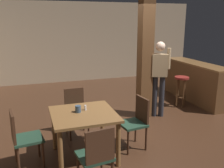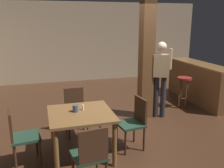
{
  "view_description": "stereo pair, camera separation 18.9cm",
  "coord_description": "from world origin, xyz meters",
  "px_view_note": "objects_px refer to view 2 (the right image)",
  "views": [
    {
      "loc": [
        -2.12,
        -4.45,
        2.17
      ],
      "look_at": [
        -0.57,
        0.15,
        0.93
      ],
      "focal_mm": 40.0,
      "sensor_mm": 36.0,
      "label": 1
    },
    {
      "loc": [
        -1.94,
        -4.5,
        2.17
      ],
      "look_at": [
        -0.57,
        0.15,
        0.93
      ],
      "focal_mm": 40.0,
      "sensor_mm": 36.0,
      "label": 2
    }
  ],
  "objects_px": {
    "standing_person": "(161,74)",
    "bar_stool_near": "(184,85)",
    "chair_south": "(91,154)",
    "salt_shaker": "(83,107)",
    "chair_north": "(75,109)",
    "dining_table": "(81,120)",
    "chair_west": "(20,135)",
    "napkin_cup": "(75,108)",
    "bar_counter": "(196,82)",
    "chair_east": "(134,120)"
  },
  "relations": [
    {
      "from": "chair_east",
      "to": "bar_counter",
      "type": "bearing_deg",
      "value": 37.36
    },
    {
      "from": "dining_table",
      "to": "chair_south",
      "type": "height_order",
      "value": "chair_south"
    },
    {
      "from": "chair_west",
      "to": "chair_south",
      "type": "xyz_separation_m",
      "value": [
        0.91,
        -0.86,
        0.0
      ]
    },
    {
      "from": "chair_west",
      "to": "bar_counter",
      "type": "relative_size",
      "value": 0.39
    },
    {
      "from": "chair_south",
      "to": "napkin_cup",
      "type": "bearing_deg",
      "value": 93.2
    },
    {
      "from": "chair_west",
      "to": "salt_shaker",
      "type": "relative_size",
      "value": 10.59
    },
    {
      "from": "chair_south",
      "to": "salt_shaker",
      "type": "height_order",
      "value": "chair_south"
    },
    {
      "from": "standing_person",
      "to": "bar_stool_near",
      "type": "relative_size",
      "value": 2.18
    },
    {
      "from": "salt_shaker",
      "to": "bar_counter",
      "type": "height_order",
      "value": "bar_counter"
    },
    {
      "from": "napkin_cup",
      "to": "bar_stool_near",
      "type": "height_order",
      "value": "napkin_cup"
    },
    {
      "from": "chair_east",
      "to": "standing_person",
      "type": "bearing_deg",
      "value": 47.91
    },
    {
      "from": "napkin_cup",
      "to": "bar_counter",
      "type": "xyz_separation_m",
      "value": [
        3.57,
        1.93,
        -0.28
      ]
    },
    {
      "from": "chair_north",
      "to": "chair_east",
      "type": "xyz_separation_m",
      "value": [
        0.89,
        -0.85,
        0.0
      ]
    },
    {
      "from": "dining_table",
      "to": "chair_west",
      "type": "distance_m",
      "value": 0.94
    },
    {
      "from": "standing_person",
      "to": "bar_counter",
      "type": "xyz_separation_m",
      "value": [
        1.49,
        0.77,
        -0.47
      ]
    },
    {
      "from": "chair_north",
      "to": "bar_counter",
      "type": "distance_m",
      "value": 3.63
    },
    {
      "from": "chair_west",
      "to": "standing_person",
      "type": "relative_size",
      "value": 0.52
    },
    {
      "from": "chair_south",
      "to": "salt_shaker",
      "type": "relative_size",
      "value": 10.59
    },
    {
      "from": "napkin_cup",
      "to": "standing_person",
      "type": "distance_m",
      "value": 2.38
    },
    {
      "from": "dining_table",
      "to": "chair_west",
      "type": "height_order",
      "value": "chair_west"
    },
    {
      "from": "standing_person",
      "to": "bar_stool_near",
      "type": "bearing_deg",
      "value": 24.37
    },
    {
      "from": "dining_table",
      "to": "chair_east",
      "type": "height_order",
      "value": "chair_east"
    },
    {
      "from": "napkin_cup",
      "to": "standing_person",
      "type": "bearing_deg",
      "value": 29.31
    },
    {
      "from": "standing_person",
      "to": "bar_counter",
      "type": "relative_size",
      "value": 0.74
    },
    {
      "from": "dining_table",
      "to": "standing_person",
      "type": "bearing_deg",
      "value": 31.46
    },
    {
      "from": "salt_shaker",
      "to": "bar_stool_near",
      "type": "height_order",
      "value": "salt_shaker"
    },
    {
      "from": "napkin_cup",
      "to": "dining_table",
      "type": "bearing_deg",
      "value": -39.83
    },
    {
      "from": "dining_table",
      "to": "bar_counter",
      "type": "xyz_separation_m",
      "value": [
        3.49,
        1.99,
        -0.11
      ]
    },
    {
      "from": "chair_east",
      "to": "napkin_cup",
      "type": "bearing_deg",
      "value": 178.25
    },
    {
      "from": "salt_shaker",
      "to": "bar_counter",
      "type": "relative_size",
      "value": 0.04
    },
    {
      "from": "dining_table",
      "to": "standing_person",
      "type": "distance_m",
      "value": 2.37
    },
    {
      "from": "dining_table",
      "to": "chair_west",
      "type": "xyz_separation_m",
      "value": [
        -0.93,
        0.0,
        -0.13
      ]
    },
    {
      "from": "chair_north",
      "to": "bar_stool_near",
      "type": "relative_size",
      "value": 1.13
    },
    {
      "from": "dining_table",
      "to": "napkin_cup",
      "type": "xyz_separation_m",
      "value": [
        -0.07,
        0.06,
        0.17
      ]
    },
    {
      "from": "dining_table",
      "to": "salt_shaker",
      "type": "distance_m",
      "value": 0.21
    },
    {
      "from": "bar_stool_near",
      "to": "dining_table",
      "type": "bearing_deg",
      "value": -150.6
    },
    {
      "from": "chair_west",
      "to": "salt_shaker",
      "type": "bearing_deg",
      "value": 6.68
    },
    {
      "from": "napkin_cup",
      "to": "bar_counter",
      "type": "relative_size",
      "value": 0.05
    },
    {
      "from": "chair_north",
      "to": "bar_stool_near",
      "type": "xyz_separation_m",
      "value": [
        2.84,
        0.74,
        0.09
      ]
    },
    {
      "from": "chair_south",
      "to": "standing_person",
      "type": "bearing_deg",
      "value": 45.82
    },
    {
      "from": "dining_table",
      "to": "chair_south",
      "type": "xyz_separation_m",
      "value": [
        -0.02,
        -0.86,
        -0.13
      ]
    },
    {
      "from": "dining_table",
      "to": "bar_stool_near",
      "type": "distance_m",
      "value": 3.3
    },
    {
      "from": "chair_west",
      "to": "napkin_cup",
      "type": "height_order",
      "value": "chair_west"
    },
    {
      "from": "chair_west",
      "to": "chair_south",
      "type": "relative_size",
      "value": 1.0
    },
    {
      "from": "standing_person",
      "to": "napkin_cup",
      "type": "bearing_deg",
      "value": -150.69
    },
    {
      "from": "dining_table",
      "to": "napkin_cup",
      "type": "bearing_deg",
      "value": 140.17
    },
    {
      "from": "chair_south",
      "to": "bar_stool_near",
      "type": "relative_size",
      "value": 1.13
    },
    {
      "from": "chair_north",
      "to": "salt_shaker",
      "type": "xyz_separation_m",
      "value": [
        0.02,
        -0.77,
        0.29
      ]
    },
    {
      "from": "standing_person",
      "to": "bar_counter",
      "type": "height_order",
      "value": "standing_person"
    },
    {
      "from": "standing_person",
      "to": "chair_east",
      "type": "bearing_deg",
      "value": -132.09
    }
  ]
}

